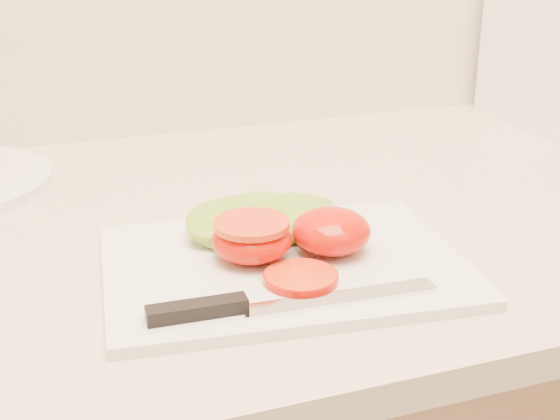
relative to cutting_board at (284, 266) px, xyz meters
name	(u,v)px	position (x,y,z in m)	size (l,w,h in m)	color
cutting_board	(284,266)	(0.00, 0.00, 0.00)	(0.32, 0.23, 0.01)	silver
tomato_half_dome	(331,231)	(0.05, 0.00, 0.03)	(0.07, 0.07, 0.04)	red
tomato_half_cut	(252,238)	(-0.03, 0.01, 0.03)	(0.07, 0.07, 0.04)	red
tomato_slice_0	(301,277)	(0.00, -0.04, 0.01)	(0.06, 0.06, 0.01)	#FF5422
lettuce_leaf_0	(254,221)	(-0.01, 0.07, 0.02)	(0.14, 0.09, 0.03)	#90BF32
lettuce_leaf_1	(293,217)	(0.03, 0.07, 0.02)	(0.11, 0.08, 0.02)	#90BF32
knife	(255,305)	(-0.05, -0.08, 0.01)	(0.24, 0.04, 0.01)	silver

